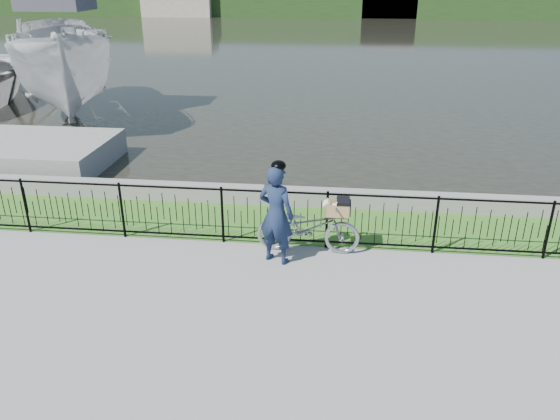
# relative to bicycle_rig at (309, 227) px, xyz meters

# --- Properties ---
(ground) EXTENTS (120.00, 120.00, 0.00)m
(ground) POSITION_rel_bicycle_rig_xyz_m (-0.67, -1.40, -0.51)
(ground) COLOR gray
(ground) RESTS_ON ground
(grass_strip) EXTENTS (60.00, 2.00, 0.01)m
(grass_strip) POSITION_rel_bicycle_rig_xyz_m (-0.67, 1.20, -0.51)
(grass_strip) COLOR #3A6C22
(grass_strip) RESTS_ON ground
(water) EXTENTS (120.00, 120.00, 0.00)m
(water) POSITION_rel_bicycle_rig_xyz_m (-0.67, 31.60, -0.51)
(water) COLOR black
(water) RESTS_ON ground
(quay_wall) EXTENTS (60.00, 0.30, 0.40)m
(quay_wall) POSITION_rel_bicycle_rig_xyz_m (-0.67, 2.20, -0.31)
(quay_wall) COLOR gray
(quay_wall) RESTS_ON ground
(fence) EXTENTS (14.00, 0.06, 1.15)m
(fence) POSITION_rel_bicycle_rig_xyz_m (-0.67, 0.20, 0.06)
(fence) COLOR black
(fence) RESTS_ON ground
(far_treeline) EXTENTS (120.00, 6.00, 3.00)m
(far_treeline) POSITION_rel_bicycle_rig_xyz_m (-0.67, 58.60, 0.99)
(far_treeline) COLOR #234119
(far_treeline) RESTS_ON ground
(far_building_right) EXTENTS (6.00, 3.00, 3.20)m
(far_building_right) POSITION_rel_bicycle_rig_xyz_m (5.33, 57.10, 1.09)
(far_building_right) COLOR #A79B86
(far_building_right) RESTS_ON ground
(bicycle_rig) EXTENTS (1.91, 0.67, 1.11)m
(bicycle_rig) POSITION_rel_bicycle_rig_xyz_m (0.00, 0.00, 0.00)
(bicycle_rig) COLOR #A2A6AE
(bicycle_rig) RESTS_ON ground
(cyclist) EXTENTS (0.79, 0.66, 1.92)m
(cyclist) POSITION_rel_bicycle_rig_xyz_m (-0.56, -0.42, 0.43)
(cyclist) COLOR #16223E
(cyclist) RESTS_ON ground
(boat_near) EXTENTS (7.10, 9.47, 5.25)m
(boat_near) POSITION_rel_bicycle_rig_xyz_m (-9.20, 9.44, 1.35)
(boat_near) COLOR #BABABB
(boat_near) RESTS_ON water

